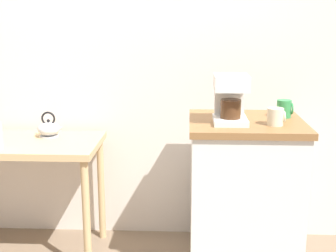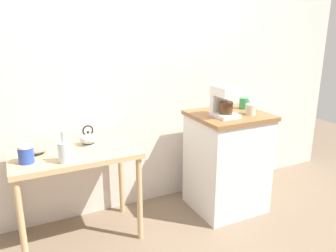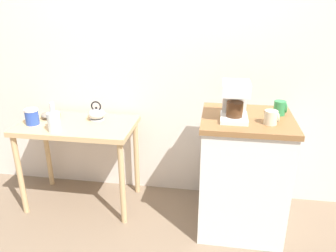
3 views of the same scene
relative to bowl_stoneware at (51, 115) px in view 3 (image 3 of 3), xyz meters
name	(u,v)px [view 3 (image 3 of 3)]	position (x,y,z in m)	size (l,w,h in m)	color
ground_plane	(153,212)	(0.88, -0.16, -0.76)	(8.00, 8.00, 0.00)	#7A6651
back_wall	(173,34)	(0.98, 0.29, 0.64)	(4.40, 0.10, 2.80)	silver
wooden_table	(78,135)	(0.26, -0.09, -0.13)	(0.92, 0.53, 0.73)	tan
kitchen_counter	(242,174)	(1.58, -0.20, -0.31)	(0.63, 0.58, 0.90)	white
bowl_stoneware	(51,115)	(0.00, 0.00, 0.00)	(0.16, 0.16, 0.05)	gray
teakettle	(97,114)	(0.40, 0.02, 0.02)	(0.17, 0.14, 0.16)	#B2B5BA
glass_carafe_vase	(54,121)	(0.17, -0.27, 0.05)	(0.09, 0.09, 0.22)	silver
canister_enamel	(32,116)	(-0.07, -0.15, 0.03)	(0.11, 0.11, 0.13)	#2D4CAD
coffee_maker	(235,99)	(1.48, -0.25, 0.28)	(0.18, 0.22, 0.26)	white
mug_tall_green	(280,108)	(1.80, -0.11, 0.19)	(0.09, 0.08, 0.10)	#338C4C
mug_small_cream	(271,117)	(1.71, -0.31, 0.18)	(0.09, 0.09, 0.09)	beige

